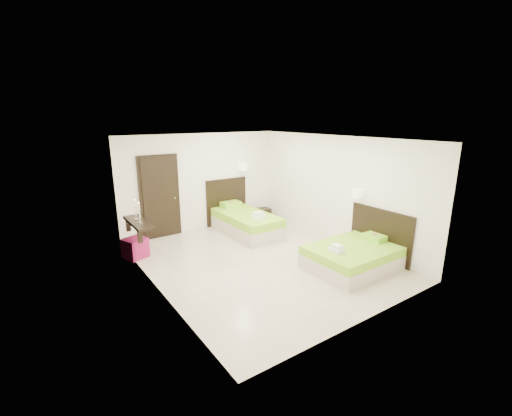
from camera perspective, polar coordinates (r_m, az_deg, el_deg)
floor at (r=7.52m, az=0.68°, el=-8.73°), size 5.50×5.50×0.00m
bed_single at (r=9.17m, az=-1.93°, el=-2.17°), size 1.27×2.12×1.75m
bed_double at (r=7.40m, az=16.13°, el=-7.52°), size 1.79×1.52×1.47m
nightstand at (r=10.30m, az=1.19°, el=-1.03°), size 0.42×0.39×0.35m
ottoman at (r=8.05m, az=-19.48°, el=-6.29°), size 0.56×0.56×0.44m
door at (r=8.98m, az=-15.70°, el=1.75°), size 1.02×0.15×2.14m
console_shelf at (r=7.78m, az=-19.04°, el=-2.34°), size 0.35×1.20×0.78m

